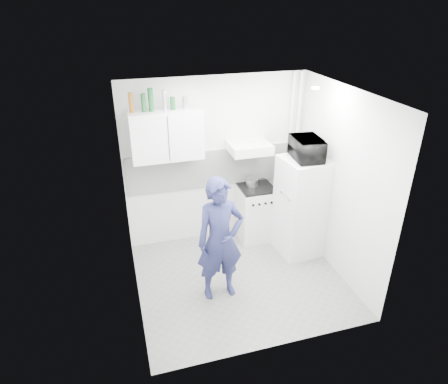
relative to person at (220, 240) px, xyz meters
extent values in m
plane|color=slate|center=(0.34, 0.19, -0.84)|extent=(2.80, 2.80, 0.00)
plane|color=white|center=(0.34, 0.19, 1.76)|extent=(2.80, 2.80, 0.00)
plane|color=silver|center=(0.34, 1.44, 0.46)|extent=(2.80, 0.00, 2.80)
plane|color=silver|center=(-1.06, 0.19, 0.46)|extent=(0.00, 2.60, 2.60)
plane|color=silver|center=(1.74, 0.19, 0.46)|extent=(0.00, 2.60, 2.60)
imported|color=#21254E|center=(0.00, 0.00, 0.00)|extent=(0.63, 0.42, 1.68)
cube|color=silver|center=(0.93, 1.19, -0.40)|extent=(0.55, 0.55, 0.88)
cube|color=silver|center=(1.44, 0.63, -0.07)|extent=(0.69, 0.69, 1.53)
cube|color=black|center=(0.93, 1.19, 0.05)|extent=(0.53, 0.53, 0.03)
cylinder|color=silver|center=(0.88, 1.26, 0.13)|extent=(0.20, 0.20, 0.11)
imported|color=black|center=(1.44, 0.63, 0.84)|extent=(0.58, 0.42, 0.30)
cylinder|color=brown|center=(-0.85, 1.27, 1.49)|extent=(0.06, 0.06, 0.26)
cylinder|color=#144C1E|center=(-0.69, 1.27, 1.48)|extent=(0.06, 0.06, 0.24)
cylinder|color=#144C1E|center=(-0.59, 1.27, 1.51)|extent=(0.07, 0.07, 0.30)
cylinder|color=silver|center=(-0.41, 1.27, 1.50)|extent=(0.06, 0.06, 0.27)
cylinder|color=#144C1E|center=(-0.30, 1.27, 1.45)|extent=(0.07, 0.07, 0.17)
cylinder|color=silver|center=(-0.12, 1.27, 1.45)|extent=(0.09, 0.09, 0.17)
cube|color=silver|center=(-0.41, 1.27, 1.01)|extent=(1.00, 0.35, 0.70)
cube|color=silver|center=(0.79, 1.19, 0.73)|extent=(0.60, 0.50, 0.14)
cube|color=white|center=(0.34, 1.43, 0.36)|extent=(2.74, 0.03, 0.60)
cylinder|color=silver|center=(1.64, 1.36, 0.46)|extent=(0.05, 0.05, 2.60)
cylinder|color=silver|center=(1.52, 1.36, 0.46)|extent=(0.04, 0.04, 2.60)
cylinder|color=white|center=(1.34, 0.39, 1.73)|extent=(0.10, 0.10, 0.02)
camera|label=1|loc=(-1.14, -4.05, 2.77)|focal=32.00mm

